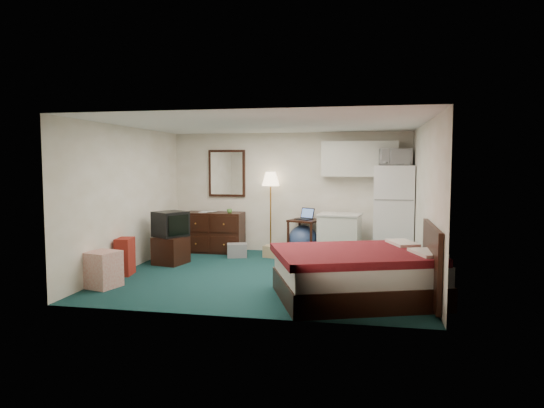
% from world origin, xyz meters
% --- Properties ---
extents(floor, '(5.00, 4.50, 0.01)m').
position_xyz_m(floor, '(0.00, 0.00, 0.00)').
color(floor, black).
rests_on(floor, ground).
extents(ceiling, '(5.00, 4.50, 0.01)m').
position_xyz_m(ceiling, '(0.00, 0.00, 2.50)').
color(ceiling, beige).
rests_on(ceiling, walls).
extents(walls, '(5.01, 4.51, 2.50)m').
position_xyz_m(walls, '(0.00, 0.00, 1.25)').
color(walls, beige).
rests_on(walls, floor).
extents(mirror, '(0.80, 0.06, 1.00)m').
position_xyz_m(mirror, '(-1.35, 2.22, 1.65)').
color(mirror, white).
rests_on(mirror, walls).
extents(upper_cabinets, '(1.50, 0.35, 0.70)m').
position_xyz_m(upper_cabinets, '(1.45, 2.08, 1.95)').
color(upper_cabinets, silver).
rests_on(upper_cabinets, walls).
extents(headboard, '(0.06, 1.56, 1.00)m').
position_xyz_m(headboard, '(2.46, -1.17, 0.55)').
color(headboard, black).
rests_on(headboard, walls).
extents(dresser, '(1.23, 0.56, 0.84)m').
position_xyz_m(dresser, '(-1.54, 1.88, 0.42)').
color(dresser, black).
rests_on(dresser, floor).
extents(floor_lamp, '(0.40, 0.40, 1.69)m').
position_xyz_m(floor_lamp, '(-0.36, 2.05, 0.84)').
color(floor_lamp, '#B77A2C').
rests_on(floor_lamp, floor).
extents(desk, '(0.73, 0.73, 0.72)m').
position_xyz_m(desk, '(0.38, 1.93, 0.36)').
color(desk, black).
rests_on(desk, floor).
extents(exercise_ball, '(0.65, 0.65, 0.60)m').
position_xyz_m(exercise_ball, '(0.33, 1.96, 0.30)').
color(exercise_ball, navy).
rests_on(exercise_ball, floor).
extents(kitchen_counter, '(0.85, 0.69, 0.85)m').
position_xyz_m(kitchen_counter, '(1.09, 1.68, 0.43)').
color(kitchen_counter, silver).
rests_on(kitchen_counter, floor).
extents(fridge, '(0.80, 0.80, 1.82)m').
position_xyz_m(fridge, '(2.13, 1.88, 0.91)').
color(fridge, white).
rests_on(fridge, floor).
extents(bed, '(2.50, 2.22, 0.66)m').
position_xyz_m(bed, '(1.48, -1.17, 0.33)').
color(bed, '#400308').
rests_on(bed, floor).
extents(tv_stand, '(0.61, 0.65, 0.50)m').
position_xyz_m(tv_stand, '(-1.95, 0.56, 0.25)').
color(tv_stand, black).
rests_on(tv_stand, floor).
extents(suitcase, '(0.29, 0.41, 0.62)m').
position_xyz_m(suitcase, '(-2.35, -0.43, 0.31)').
color(suitcase, maroon).
rests_on(suitcase, floor).
extents(retail_box, '(0.53, 0.53, 0.54)m').
position_xyz_m(retail_box, '(-2.28, -1.26, 0.27)').
color(retail_box, beige).
rests_on(retail_box, floor).
extents(file_bin, '(0.45, 0.39, 0.27)m').
position_xyz_m(file_bin, '(-0.92, 1.41, 0.13)').
color(file_bin, slate).
rests_on(file_bin, floor).
extents(cardboard_box_a, '(0.32, 0.29, 0.23)m').
position_xyz_m(cardboard_box_a, '(-0.25, 1.53, 0.12)').
color(cardboard_box_a, '#8C734F').
rests_on(cardboard_box_a, floor).
extents(cardboard_box_b, '(0.25, 0.29, 0.28)m').
position_xyz_m(cardboard_box_b, '(0.21, 1.24, 0.14)').
color(cardboard_box_b, '#8C734F').
rests_on(cardboard_box_b, floor).
extents(laptop, '(0.42, 0.41, 0.23)m').
position_xyz_m(laptop, '(0.36, 1.90, 0.84)').
color(laptop, black).
rests_on(laptop, desk).
extents(crt_tv, '(0.72, 0.73, 0.47)m').
position_xyz_m(crt_tv, '(-1.97, 0.60, 0.74)').
color(crt_tv, black).
rests_on(crt_tv, tv_stand).
extents(microwave, '(0.65, 0.45, 0.40)m').
position_xyz_m(microwave, '(2.12, 1.90, 2.02)').
color(microwave, white).
rests_on(microwave, fridge).
extents(book_a, '(0.18, 0.03, 0.25)m').
position_xyz_m(book_a, '(-1.81, 1.81, 0.96)').
color(book_a, '#8C734F').
rests_on(book_a, dresser).
extents(book_b, '(0.15, 0.05, 0.20)m').
position_xyz_m(book_b, '(-1.67, 1.93, 0.94)').
color(book_b, '#8C734F').
rests_on(book_b, dresser).
extents(mug, '(0.12, 0.10, 0.11)m').
position_xyz_m(mug, '(-1.17, 1.77, 0.89)').
color(mug, '#4C8237').
rests_on(mug, dresser).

